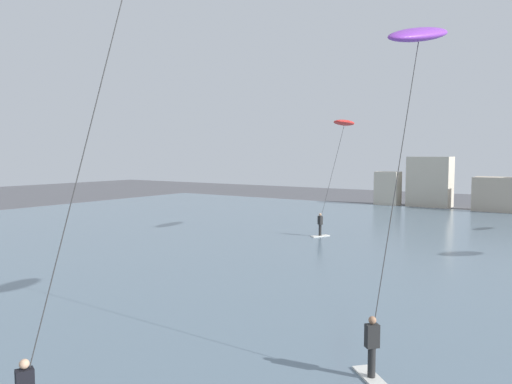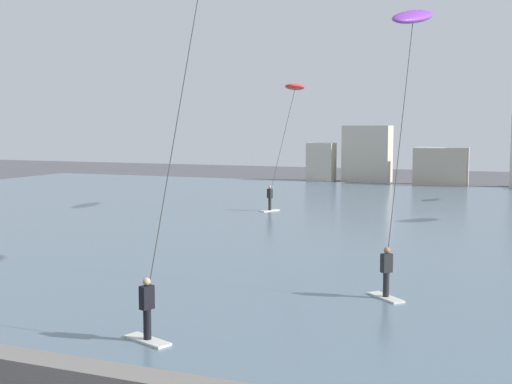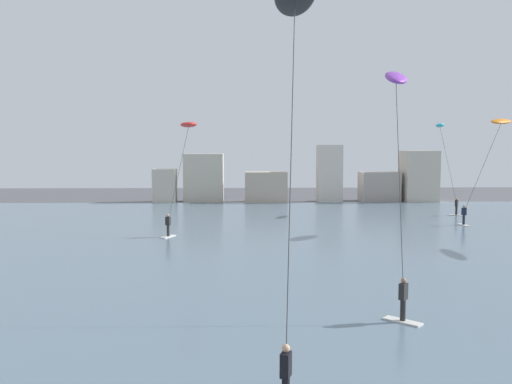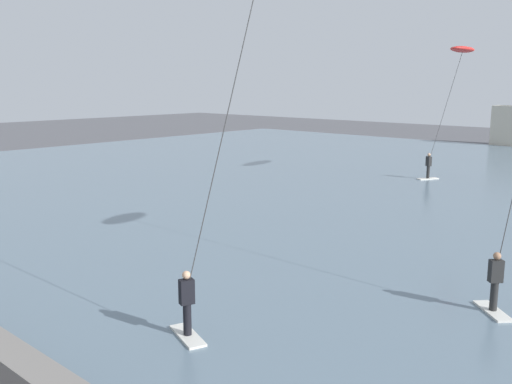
% 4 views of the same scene
% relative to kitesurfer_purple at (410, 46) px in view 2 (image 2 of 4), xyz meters
% --- Properties ---
extents(water_bay, '(84.00, 52.00, 0.10)m').
position_rel_kitesurfer_purple_xyz_m(water_bay, '(-4.06, 14.11, -8.17)').
color(water_bay, slate).
rests_on(water_bay, ground).
extents(far_shore_buildings, '(32.86, 4.39, 6.66)m').
position_rel_kitesurfer_purple_xyz_m(far_shore_buildings, '(2.26, 41.50, -5.68)').
color(far_shore_buildings, beige).
rests_on(far_shore_buildings, ground).
extents(kitesurfer_purple, '(1.74, 4.56, 9.72)m').
position_rel_kitesurfer_purple_xyz_m(kitesurfer_purple, '(0.00, 0.00, 0.00)').
color(kitesurfer_purple, silver).
rests_on(kitesurfer_purple, water_bay).
extents(kitesurfer_red, '(2.84, 3.69, 8.11)m').
position_rel_kitesurfer_purple_xyz_m(kitesurfer_red, '(-9.94, 17.20, -0.75)').
color(kitesurfer_red, silver).
rests_on(kitesurfer_red, water_bay).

